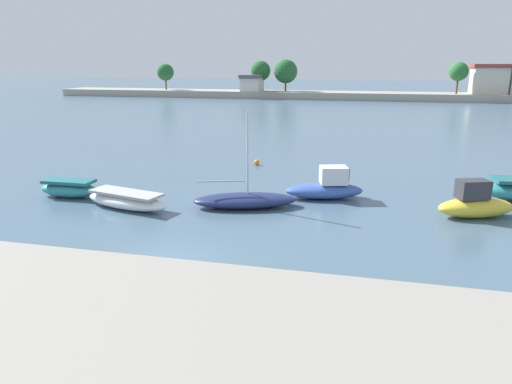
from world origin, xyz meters
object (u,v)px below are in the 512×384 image
moored_boat_5 (475,204)px  mooring_buoy_0 (471,192)px  moored_boat_2 (127,200)px  moored_boat_4 (326,188)px  mooring_buoy_1 (257,162)px  moored_boat_3 (245,200)px  moored_boat_1 (70,189)px

moored_boat_5 → mooring_buoy_0: moored_boat_5 is taller
moored_boat_2 → moored_boat_4: size_ratio=1.14×
mooring_buoy_1 → moored_boat_5: bearing=-35.1°
moored_boat_3 → moored_boat_4: moored_boat_3 is taller
mooring_buoy_1 → moored_boat_1: bearing=-128.0°
moored_boat_5 → mooring_buoy_0: (0.65, 4.15, -0.46)m
moored_boat_3 → moored_boat_2: bearing=177.5°
moored_boat_2 → mooring_buoy_1: 12.31m
moored_boat_4 → moored_boat_3: bearing=-161.0°
mooring_buoy_0 → mooring_buoy_1: mooring_buoy_1 is taller
moored_boat_5 → mooring_buoy_1: (-12.86, 9.04, -0.44)m
moored_boat_1 → mooring_buoy_0: 22.37m
moored_boat_2 → mooring_buoy_0: (17.59, 6.72, -0.24)m
moored_boat_4 → moored_boat_5: 7.40m
moored_boat_2 → mooring_buoy_0: bearing=34.4°
moored_boat_2 → mooring_buoy_1: bearing=84.2°
moored_boat_1 → moored_boat_4: 14.12m
moored_boat_3 → moored_boat_5: 11.16m
moored_boat_1 → mooring_buoy_0: size_ratio=10.01×
moored_boat_5 → moored_boat_3: bearing=165.5°
moored_boat_3 → moored_boat_4: bearing=16.5°
moored_boat_1 → moored_boat_3: moored_boat_3 is taller
moored_boat_4 → mooring_buoy_0: size_ratio=12.98×
moored_boat_5 → moored_boat_4: bearing=147.8°
mooring_buoy_0 → moored_boat_4: bearing=-162.1°
moored_boat_2 → mooring_buoy_1: size_ratio=12.78×
moored_boat_1 → moored_boat_3: size_ratio=0.62×
mooring_buoy_0 → moored_boat_2: bearing=-159.1°
moored_boat_3 → mooring_buoy_1: 10.20m
moored_boat_4 → moored_boat_5: size_ratio=1.12×
moored_boat_2 → moored_boat_5: moored_boat_5 is taller
moored_boat_3 → mooring_buoy_0: (11.76, 5.16, -0.21)m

